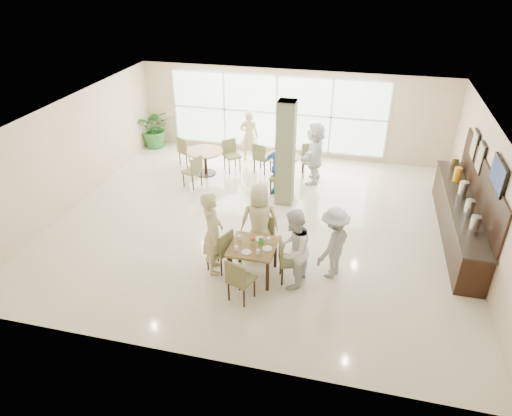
% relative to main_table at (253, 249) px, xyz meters
% --- Properties ---
extents(ground, '(10.00, 10.00, 0.00)m').
position_rel_main_table_xyz_m(ground, '(-0.36, 2.12, -0.66)').
color(ground, beige).
rests_on(ground, ground).
extents(room_shell, '(10.00, 10.00, 10.00)m').
position_rel_main_table_xyz_m(room_shell, '(-0.36, 2.12, 1.05)').
color(room_shell, white).
rests_on(room_shell, ground).
extents(window_bank, '(7.00, 0.04, 7.00)m').
position_rel_main_table_xyz_m(window_bank, '(-0.86, 6.58, 0.74)').
color(window_bank, silver).
rests_on(window_bank, ground).
extents(column, '(0.45, 0.45, 2.80)m').
position_rel_main_table_xyz_m(column, '(0.04, 3.32, 0.74)').
color(column, '#6E7451').
rests_on(column, ground).
extents(main_table, '(0.94, 0.94, 0.75)m').
position_rel_main_table_xyz_m(main_table, '(0.00, 0.00, 0.00)').
color(main_table, brown).
rests_on(main_table, ground).
extents(round_table_left, '(1.10, 1.10, 0.75)m').
position_rel_main_table_xyz_m(round_table_left, '(-2.61, 4.53, -0.08)').
color(round_table_left, brown).
rests_on(round_table_left, ground).
extents(round_table_right, '(1.01, 1.01, 0.75)m').
position_rel_main_table_xyz_m(round_table_right, '(-0.29, 4.67, -0.10)').
color(round_table_right, brown).
rests_on(round_table_right, ground).
extents(chairs_main_table, '(2.09, 2.09, 0.95)m').
position_rel_main_table_xyz_m(chairs_main_table, '(-0.01, 0.02, -0.18)').
color(chairs_main_table, olive).
rests_on(chairs_main_table, ground).
extents(chairs_table_left, '(2.10, 1.98, 0.95)m').
position_rel_main_table_xyz_m(chairs_table_left, '(-2.66, 4.53, -0.18)').
color(chairs_table_left, olive).
rests_on(chairs_table_left, ground).
extents(chairs_table_right, '(1.97, 1.87, 0.95)m').
position_rel_main_table_xyz_m(chairs_table_right, '(-0.23, 4.67, -0.18)').
color(chairs_table_right, olive).
rests_on(chairs_table_right, ground).
extents(tabletop_clutter, '(0.78, 0.73, 0.21)m').
position_rel_main_table_xyz_m(tabletop_clutter, '(0.02, -0.01, 0.15)').
color(tabletop_clutter, white).
rests_on(tabletop_clutter, main_table).
extents(buffet_counter, '(0.64, 4.70, 1.95)m').
position_rel_main_table_xyz_m(buffet_counter, '(4.34, 2.63, -0.10)').
color(buffet_counter, black).
rests_on(buffet_counter, ground).
extents(wall_tv, '(0.06, 1.00, 0.58)m').
position_rel_main_table_xyz_m(wall_tv, '(4.58, 1.52, 1.49)').
color(wall_tv, black).
rests_on(wall_tv, ground).
extents(framed_art_a, '(0.05, 0.55, 0.70)m').
position_rel_main_table_xyz_m(framed_art_a, '(4.59, 3.12, 1.19)').
color(framed_art_a, black).
rests_on(framed_art_a, ground).
extents(framed_art_b, '(0.05, 0.55, 0.70)m').
position_rel_main_table_xyz_m(framed_art_b, '(4.59, 3.92, 1.19)').
color(framed_art_b, black).
rests_on(framed_art_b, ground).
extents(potted_plant, '(1.50, 1.50, 1.38)m').
position_rel_main_table_xyz_m(potted_plant, '(-4.99, 6.21, 0.04)').
color(potted_plant, '#2C6E2C').
rests_on(potted_plant, ground).
extents(teen_left, '(0.63, 0.78, 1.84)m').
position_rel_main_table_xyz_m(teen_left, '(-0.85, 0.01, 0.26)').
color(teen_left, '#C6BA84').
rests_on(teen_left, ground).
extents(teen_far, '(0.94, 0.67, 1.73)m').
position_rel_main_table_xyz_m(teen_far, '(-0.05, 0.79, 0.21)').
color(teen_far, '#C6BA84').
rests_on(teen_far, ground).
extents(teen_right, '(0.77, 0.92, 1.72)m').
position_rel_main_table_xyz_m(teen_right, '(0.84, -0.09, 0.20)').
color(teen_right, white).
rests_on(teen_right, ground).
extents(teen_standing, '(0.97, 1.18, 1.59)m').
position_rel_main_table_xyz_m(teen_standing, '(1.59, 0.41, 0.14)').
color(teen_standing, '#9E9EA1').
rests_on(teen_standing, ground).
extents(adult_a, '(1.00, 0.71, 1.54)m').
position_rel_main_table_xyz_m(adult_a, '(-0.25, 3.82, 0.11)').
color(adult_a, '#427FC6').
rests_on(adult_a, ground).
extents(adult_b, '(0.83, 1.72, 1.81)m').
position_rel_main_table_xyz_m(adult_b, '(0.64, 4.78, 0.25)').
color(adult_b, white).
rests_on(adult_b, ground).
extents(adult_standing, '(0.64, 0.45, 1.65)m').
position_rel_main_table_xyz_m(adult_standing, '(-1.58, 5.84, 0.17)').
color(adult_standing, '#C6BA84').
rests_on(adult_standing, ground).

